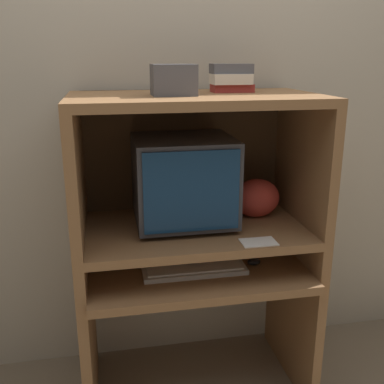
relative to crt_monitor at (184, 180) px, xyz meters
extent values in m
cube|color=#B2A893|center=(0.04, 0.31, 0.30)|extent=(6.00, 0.06, 2.60)
cube|color=brown|center=(-0.43, -0.03, -0.68)|extent=(0.04, 0.57, 0.64)
cube|color=brown|center=(0.52, -0.03, -0.68)|extent=(0.04, 0.57, 0.64)
cube|color=brown|center=(0.04, -0.14, -0.38)|extent=(0.91, 0.42, 0.04)
cube|color=brown|center=(-0.43, -0.03, -0.28)|extent=(0.04, 0.57, 0.17)
cube|color=brown|center=(0.52, -0.03, -0.28)|extent=(0.04, 0.57, 0.17)
cube|color=brown|center=(0.04, -0.03, -0.21)|extent=(0.91, 0.57, 0.04)
cube|color=brown|center=(-0.43, -0.03, 0.08)|extent=(0.04, 0.57, 0.55)
cube|color=brown|center=(0.52, -0.03, 0.08)|extent=(0.04, 0.57, 0.55)
cube|color=brown|center=(0.04, -0.03, 0.34)|extent=(0.91, 0.57, 0.04)
cube|color=#48321E|center=(0.04, 0.24, 0.08)|extent=(0.91, 0.01, 0.55)
cylinder|color=#333338|center=(0.00, 0.00, -0.18)|extent=(0.21, 0.21, 0.02)
cube|color=#333338|center=(0.00, 0.00, 0.00)|extent=(0.41, 0.37, 0.35)
cube|color=navy|center=(0.00, -0.18, 0.00)|extent=(0.37, 0.01, 0.32)
cube|color=beige|center=(0.02, -0.13, -0.35)|extent=(0.43, 0.15, 0.02)
cube|color=silver|center=(0.02, -0.13, -0.34)|extent=(0.40, 0.12, 0.01)
ellipsoid|color=black|center=(0.29, -0.11, -0.35)|extent=(0.06, 0.04, 0.03)
ellipsoid|color=#BC382D|center=(0.34, 0.03, -0.11)|extent=(0.21, 0.16, 0.17)
cube|color=maroon|center=(0.21, 0.05, 0.37)|extent=(0.17, 0.10, 0.03)
cube|color=beige|center=(0.21, 0.04, 0.41)|extent=(0.16, 0.11, 0.04)
cube|color=#4C4C51|center=(0.21, 0.05, 0.45)|extent=(0.17, 0.10, 0.04)
cube|color=white|center=(0.25, -0.26, -0.19)|extent=(0.14, 0.09, 0.00)
cube|color=#4C4C51|center=(-0.05, -0.07, 0.41)|extent=(0.16, 0.14, 0.11)
camera|label=1|loc=(-0.31, -1.79, 0.50)|focal=42.00mm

